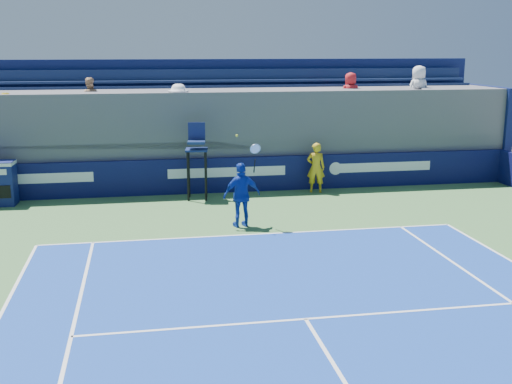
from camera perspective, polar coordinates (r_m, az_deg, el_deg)
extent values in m
imported|color=gold|center=(21.80, 5.34, 2.18)|extent=(0.70, 0.54, 1.70)
cube|color=white|center=(16.91, -0.23, -3.79)|extent=(10.97, 0.07, 0.00)
cube|color=white|center=(11.87, 4.44, -11.19)|extent=(8.23, 0.07, 0.00)
cube|color=#0B0E40|center=(21.79, -2.60, 1.52)|extent=(20.40, 0.20, 1.20)
cube|color=white|center=(21.72, -18.46, 1.16)|extent=(3.20, 0.01, 0.32)
cube|color=white|center=(21.66, -2.57, 1.77)|extent=(4.00, 0.01, 0.32)
cube|color=white|center=(23.03, 11.13, 2.20)|extent=(3.60, 0.01, 0.32)
cylinder|color=white|center=(22.47, 7.09, 2.09)|extent=(0.44, 0.01, 0.44)
cube|color=black|center=(21.15, -21.69, 0.00)|extent=(0.55, 0.04, 0.40)
cylinder|color=black|center=(20.55, -6.06, 1.35)|extent=(0.08, 0.08, 1.60)
cylinder|color=black|center=(20.53, -4.50, 1.37)|extent=(0.08, 0.08, 1.60)
cylinder|color=black|center=(21.10, -5.98, 1.65)|extent=(0.08, 0.08, 1.60)
cylinder|color=black|center=(21.08, -4.46, 1.67)|extent=(0.08, 0.08, 1.60)
cube|color=#0F1C4F|center=(20.67, -5.30, 3.77)|extent=(0.78, 0.78, 0.06)
cube|color=navy|center=(20.53, -5.32, 4.41)|extent=(0.60, 0.52, 0.08)
cube|color=#131A4A|center=(20.85, -5.30, 5.37)|extent=(0.55, 0.13, 0.60)
imported|color=#13329C|center=(17.46, -1.28, -0.26)|extent=(1.11, 0.63, 1.78)
cylinder|color=black|center=(17.34, -0.13, 2.34)|extent=(0.05, 0.16, 0.39)
torus|color=silver|center=(17.20, -0.07, 3.87)|extent=(0.30, 0.14, 0.29)
cylinder|color=white|center=(17.20, -0.07, 3.87)|extent=(0.26, 0.11, 0.24)
sphere|color=yellow|center=(17.03, -1.71, 5.04)|extent=(0.07, 0.07, 0.07)
cube|color=#515156|center=(23.47, -3.25, 5.01)|extent=(20.40, 3.60, 3.38)
cube|color=#515156|center=(22.17, -2.82, 4.01)|extent=(20.40, 0.90, 0.55)
cube|color=#122146|center=(22.01, -2.80, 5.19)|extent=(20.00, 0.45, 0.08)
cube|color=#122146|center=(22.23, -2.88, 5.78)|extent=(20.00, 0.06, 0.45)
cube|color=#515156|center=(22.98, -3.12, 5.69)|extent=(20.40, 0.90, 0.55)
cube|color=#122146|center=(22.83, -3.10, 6.85)|extent=(20.00, 0.45, 0.08)
cube|color=#122146|center=(23.06, -3.19, 7.40)|extent=(20.00, 0.06, 0.45)
cube|color=#515156|center=(23.81, -3.41, 7.26)|extent=(20.40, 0.90, 0.55)
cube|color=#122146|center=(23.67, -3.39, 8.39)|extent=(20.00, 0.45, 0.08)
cube|color=#122146|center=(23.91, -3.47, 8.91)|extent=(20.00, 0.06, 0.45)
cube|color=#515156|center=(24.66, -3.68, 8.73)|extent=(20.40, 0.90, 0.55)
cube|color=#122146|center=(24.53, -3.67, 9.82)|extent=(20.00, 0.45, 0.08)
cube|color=#122146|center=(24.77, -3.74, 10.31)|extent=(20.00, 0.06, 0.45)
cube|color=#0C1647|center=(25.33, -3.81, 6.73)|extent=(20.80, 0.30, 4.40)
cube|color=#0C1647|center=(26.75, 19.43, 5.28)|extent=(0.30, 3.90, 3.40)
imported|color=yellow|center=(22.22, -21.32, 6.10)|extent=(0.86, 0.70, 1.66)
imported|color=white|center=(21.83, -6.86, 7.06)|extent=(1.29, 0.85, 1.88)
imported|color=teal|center=(22.14, -0.20, 6.74)|extent=(0.88, 0.37, 1.50)
imported|color=red|center=(23.88, 8.38, 8.52)|extent=(0.84, 0.59, 1.63)
imported|color=black|center=(23.87, 14.03, 7.05)|extent=(0.64, 0.43, 1.71)
imported|color=tan|center=(22.72, -14.58, 7.91)|extent=(0.76, 0.60, 1.53)
imported|color=white|center=(24.83, 14.22, 8.70)|extent=(1.00, 0.74, 1.87)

